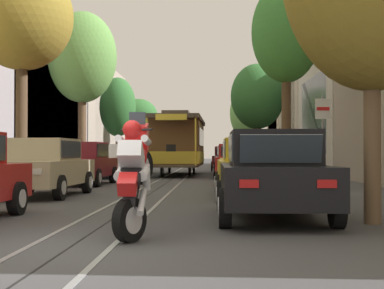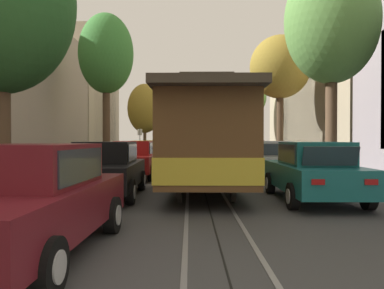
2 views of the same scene
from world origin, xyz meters
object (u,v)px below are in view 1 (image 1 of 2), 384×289
(parked_car_beige_second_left, at_px, (44,167))
(parked_car_yellow_second_right, at_px, (251,167))
(street_tree_kerb_right_second, at_px, (286,34))
(street_tree_kerb_right_mid, at_px, (257,97))
(parked_car_teal_fifth_left, at_px, (131,159))
(parked_car_maroon_mid_left, at_px, (82,163))
(street_tree_kerb_left_second, at_px, (22,19))
(street_tree_kerb_right_fourth, at_px, (247,114))
(parked_car_black_fifth_right, at_px, (232,160))
(motorcycle_with_rider, at_px, (134,171))
(parked_car_white_fourth_left, at_px, (114,161))
(pedestrian_on_left_pavement, at_px, (86,157))
(parked_car_yellow_mid_right, at_px, (245,163))
(street_tree_kerb_left_far, at_px, (138,117))
(cable_car_trolley, at_px, (179,144))
(street_tree_kerb_left_fourth, at_px, (118,107))
(street_tree_kerb_left_mid, at_px, (82,58))
(parked_car_red_fourth_right, at_px, (235,161))
(parked_car_black_near_right, at_px, (272,175))
(parked_car_maroon_sixth_right, at_px, (227,159))
(street_sign_post, at_px, (323,136))

(parked_car_beige_second_left, height_order, parked_car_yellow_second_right, same)
(street_tree_kerb_right_second, bearing_deg, street_tree_kerb_right_mid, 91.43)
(parked_car_teal_fifth_left, height_order, street_tree_kerb_right_second, street_tree_kerb_right_second)
(parked_car_maroon_mid_left, height_order, street_tree_kerb_right_second, street_tree_kerb_right_second)
(street_tree_kerb_left_second, distance_m, street_tree_kerb_right_mid, 17.59)
(street_tree_kerb_right_fourth, bearing_deg, parked_car_black_fifth_right, -96.51)
(motorcycle_with_rider, bearing_deg, parked_car_beige_second_left, 114.68)
(street_tree_kerb_left_second, relative_size, street_tree_kerb_right_fourth, 1.21)
(parked_car_white_fourth_left, relative_size, street_tree_kerb_right_fourth, 0.67)
(street_tree_kerb_right_second, xyz_separation_m, pedestrian_on_left_pavement, (-11.16, 13.56, -5.14))
(parked_car_yellow_mid_right, relative_size, street_tree_kerb_right_second, 0.54)
(motorcycle_with_rider, bearing_deg, parked_car_yellow_second_right, 74.48)
(street_tree_kerb_left_far, bearing_deg, cable_car_trolley, -76.74)
(parked_car_maroon_mid_left, relative_size, parked_car_yellow_second_right, 1.01)
(parked_car_teal_fifth_left, distance_m, street_tree_kerb_left_fourth, 7.62)
(parked_car_teal_fifth_left, height_order, street_tree_kerb_left_mid, street_tree_kerb_left_mid)
(parked_car_teal_fifth_left, bearing_deg, street_tree_kerb_right_mid, 15.26)
(parked_car_white_fourth_left, xyz_separation_m, street_tree_kerb_left_fourth, (-1.82, 12.33, 3.49))
(parked_car_red_fourth_right, bearing_deg, parked_car_yellow_mid_right, -88.78)
(street_tree_kerb_left_second, bearing_deg, parked_car_white_fourth_left, 72.77)
(street_tree_kerb_left_fourth, distance_m, pedestrian_on_left_pavement, 4.49)
(parked_car_beige_second_left, xyz_separation_m, motorcycle_with_rider, (3.52, -7.67, 0.14))
(parked_car_teal_fifth_left, height_order, parked_car_black_fifth_right, same)
(parked_car_black_near_right, distance_m, street_tree_kerb_right_second, 14.40)
(parked_car_maroon_sixth_right, bearing_deg, cable_car_trolley, -112.69)
(motorcycle_with_rider, bearing_deg, parked_car_white_fourth_left, 100.48)
(parked_car_yellow_second_right, height_order, parked_car_red_fourth_right, same)
(street_tree_kerb_left_second, height_order, street_tree_kerb_left_mid, street_tree_kerb_left_mid)
(parked_car_yellow_mid_right, bearing_deg, street_tree_kerb_left_mid, 133.94)
(parked_car_black_fifth_right, xyz_separation_m, street_tree_kerb_right_second, (1.93, -8.65, 5.23))
(street_tree_kerb_left_mid, bearing_deg, parked_car_maroon_mid_left, -77.27)
(street_tree_kerb_right_mid, bearing_deg, parked_car_maroon_sixth_right, 123.44)
(street_sign_post, bearing_deg, street_tree_kerb_right_fourth, 89.54)
(parked_car_white_fourth_left, bearing_deg, street_sign_post, -61.96)
(motorcycle_with_rider, bearing_deg, parked_car_black_fifth_right, 84.87)
(parked_car_black_fifth_right, bearing_deg, motorcycle_with_rider, -95.13)
(parked_car_maroon_mid_left, xyz_separation_m, parked_car_yellow_mid_right, (5.98, -0.14, 0.00))
(street_tree_kerb_left_second, xyz_separation_m, street_tree_kerb_left_far, (0.23, 31.09, -1.68))
(parked_car_beige_second_left, xyz_separation_m, cable_car_trolley, (2.83, 15.56, 0.86))
(parked_car_black_near_right, distance_m, motorcycle_with_rider, 3.23)
(parked_car_maroon_sixth_right, bearing_deg, parked_car_teal_fifth_left, -140.03)
(street_tree_kerb_left_far, distance_m, street_sign_post, 39.05)
(street_tree_kerb_left_second, relative_size, pedestrian_on_left_pavement, 5.06)
(parked_car_white_fourth_left, distance_m, parked_car_maroon_sixth_right, 11.91)
(parked_car_maroon_sixth_right, height_order, street_tree_kerb_right_fourth, street_tree_kerb_right_fourth)
(parked_car_teal_fifth_left, height_order, cable_car_trolley, cable_car_trolley)
(parked_car_red_fourth_right, height_order, parked_car_black_fifth_right, same)
(parked_car_teal_fifth_left, bearing_deg, street_tree_kerb_right_second, -51.08)
(parked_car_yellow_second_right, xyz_separation_m, parked_car_yellow_mid_right, (0.10, 5.30, 0.00))
(parked_car_teal_fifth_left, bearing_deg, parked_car_white_fourth_left, -90.33)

